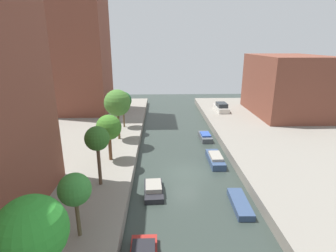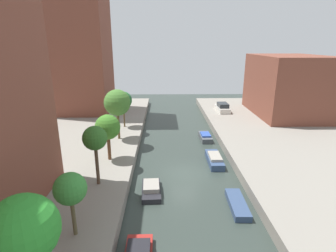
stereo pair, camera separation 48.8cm
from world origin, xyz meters
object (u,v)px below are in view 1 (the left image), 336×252
apartment_tower_far (74,41)px  street_tree_0 (32,232)px  low_block_right (286,85)px  parked_car (221,108)px  street_tree_5 (123,100)px  moored_boat_right_4 (205,137)px  street_tree_1 (75,190)px  moored_boat_right_3 (215,159)px  street_tree_2 (97,139)px  street_tree_3 (109,128)px  street_tree_4 (117,103)px  moored_boat_left_2 (154,189)px  moored_boat_right_2 (240,204)px

apartment_tower_far → street_tree_0: 37.94m
low_block_right → parked_car: bearing=169.1°
street_tree_5 → moored_boat_right_4: 12.11m
low_block_right → street_tree_1: bearing=-131.7°
street_tree_0 → parked_car: (15.56, 35.53, -3.70)m
street_tree_5 → moored_boat_right_3: size_ratio=1.15×
street_tree_2 → street_tree_3: street_tree_2 is taller
moored_boat_right_3 → street_tree_3: bearing=-174.6°
low_block_right → street_tree_4: low_block_right is taller
apartment_tower_far → parked_car: apartment_tower_far is taller
low_block_right → street_tree_5: (-25.45, -6.61, -0.94)m
moored_boat_right_4 → apartment_tower_far: bearing=148.5°
parked_car → moored_boat_right_3: (-4.72, -18.40, -1.20)m
low_block_right → street_tree_3: low_block_right is taller
low_block_right → street_tree_0: size_ratio=2.50×
low_block_right → apartment_tower_far: bearing=175.5°
street_tree_0 → moored_boat_right_3: street_tree_0 is taller
moored_boat_right_3 → moored_boat_left_2: bearing=-138.1°
street_tree_0 → moored_boat_right_2: street_tree_0 is taller
parked_car → moored_boat_right_2: parked_car is taller
street_tree_2 → street_tree_1: bearing=-90.0°
apartment_tower_far → moored_boat_right_4: apartment_tower_far is taller
street_tree_2 → moored_boat_right_2: size_ratio=1.29×
moored_boat_right_4 → parked_car: bearing=67.7°
street_tree_1 → street_tree_3: bearing=90.0°
street_tree_0 → street_tree_1: street_tree_0 is taller
moored_boat_left_2 → moored_boat_right_3: moored_boat_right_3 is taller
street_tree_3 → parked_car: (15.56, 19.42, -2.74)m
apartment_tower_far → street_tree_3: apartment_tower_far is taller
moored_boat_left_2 → parked_car: bearing=65.2°
street_tree_5 → moored_boat_left_2: (4.37, -15.69, -4.41)m
apartment_tower_far → street_tree_0: bearing=-76.7°
street_tree_4 → moored_boat_right_2: size_ratio=1.56×
parked_car → moored_boat_right_3: 19.03m
street_tree_4 → apartment_tower_far: bearing=121.2°
low_block_right → street_tree_4: (-25.45, -11.45, -0.23)m
street_tree_4 → moored_boat_left_2: (4.37, -10.86, -5.12)m
street_tree_5 → moored_boat_right_3: bearing=-42.4°
low_block_right → moored_boat_left_2: (-21.08, -22.31, -5.35)m
street_tree_1 → moored_boat_right_4: (10.96, 19.26, -3.74)m
street_tree_3 → moored_boat_right_4: (10.96, 8.20, -3.99)m
street_tree_3 → moored_boat_right_4: street_tree_3 is taller
street_tree_3 → street_tree_5: size_ratio=0.93×
apartment_tower_far → moored_boat_right_2: apartment_tower_far is taller
apartment_tower_far → street_tree_2: (8.55, -25.07, -7.48)m
street_tree_5 → moored_boat_right_2: street_tree_5 is taller
street_tree_2 → parked_car: (15.56, 24.33, -3.34)m
street_tree_0 → moored_boat_right_2: size_ratio=1.48×
parked_car → street_tree_4: bearing=-139.4°
apartment_tower_far → street_tree_3: bearing=-67.0°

